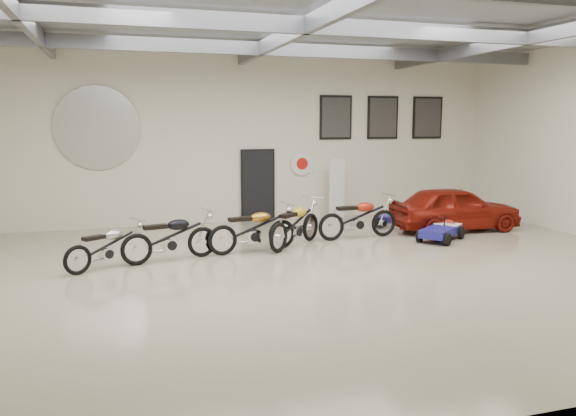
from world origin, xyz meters
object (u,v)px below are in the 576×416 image
object	(u,v)px
motorcycle_yellow	(295,223)
go_kart	(443,227)
banner_stand	(337,189)
motorcycle_black	(170,236)
motorcycle_silver	(107,246)
vintage_car	(455,208)
motorcycle_red	(358,217)
motorcycle_gold	(253,228)

from	to	relation	value
motorcycle_yellow	go_kart	world-z (taller)	motorcycle_yellow
banner_stand	go_kart	size ratio (longest dim) A/B	1.05
motorcycle_black	motorcycle_silver	bearing A→B (deg)	177.72
motorcycle_yellow	vintage_car	world-z (taller)	vintage_car
go_kart	motorcycle_silver	bearing A→B (deg)	145.99
go_kart	motorcycle_red	bearing A→B (deg)	121.97
motorcycle_black	motorcycle_red	distance (m)	4.91
go_kart	banner_stand	bearing A→B (deg)	73.91
motorcycle_silver	vintage_car	distance (m)	9.23
motorcycle_yellow	motorcycle_red	distance (m)	1.86
vintage_car	motorcycle_red	bearing A→B (deg)	96.58
motorcycle_red	go_kart	world-z (taller)	motorcycle_red
banner_stand	motorcycle_yellow	size ratio (longest dim) A/B	0.86
motorcycle_yellow	go_kart	size ratio (longest dim) A/B	1.22
motorcycle_black	motorcycle_gold	bearing A→B (deg)	-4.41
motorcycle_black	vintage_car	bearing A→B (deg)	-4.83
banner_stand	motorcycle_black	bearing A→B (deg)	-149.98
go_kart	vintage_car	bearing A→B (deg)	7.98
motorcycle_red	banner_stand	bearing A→B (deg)	74.04
motorcycle_gold	vintage_car	xyz separation A→B (m)	(5.92, 0.93, 0.06)
motorcycle_gold	banner_stand	bearing A→B (deg)	35.01
motorcycle_silver	vintage_car	world-z (taller)	vintage_car
motorcycle_black	banner_stand	bearing A→B (deg)	21.95
go_kart	motorcycle_gold	bearing A→B (deg)	141.54
motorcycle_silver	banner_stand	bearing A→B (deg)	-0.07
motorcycle_gold	motorcycle_yellow	size ratio (longest dim) A/B	0.98
banner_stand	vintage_car	distance (m)	3.60
go_kart	vintage_car	size ratio (longest dim) A/B	0.49
motorcycle_yellow	motorcycle_red	size ratio (longest dim) A/B	1.00
motorcycle_silver	vintage_car	size ratio (longest dim) A/B	0.51
banner_stand	motorcycle_gold	size ratio (longest dim) A/B	0.88
motorcycle_red	go_kart	bearing A→B (deg)	-25.13
vintage_car	motorcycle_black	bearing A→B (deg)	100.82
motorcycle_silver	motorcycle_gold	distance (m)	3.24
motorcycle_red	motorcycle_silver	bearing A→B (deg)	-173.03
go_kart	motorcycle_yellow	bearing A→B (deg)	137.25
motorcycle_red	motorcycle_yellow	bearing A→B (deg)	-172.11
banner_stand	motorcycle_yellow	distance (m)	4.10
motorcycle_black	motorcycle_yellow	xyz separation A→B (m)	(3.00, 0.59, 0.02)
banner_stand	motorcycle_black	xyz separation A→B (m)	(-5.39, -3.89, -0.39)
motorcycle_black	motorcycle_red	world-z (taller)	motorcycle_red
motorcycle_yellow	motorcycle_red	world-z (taller)	motorcycle_red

